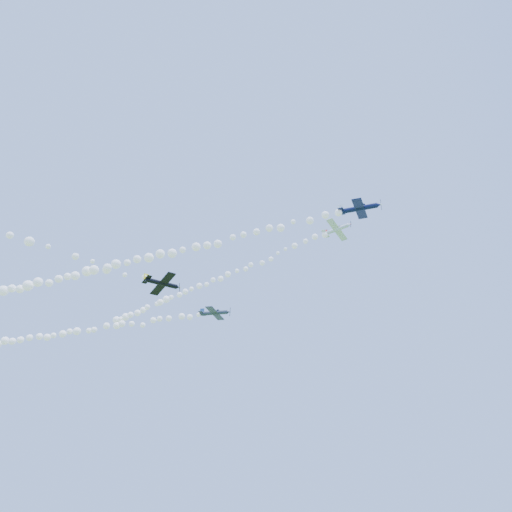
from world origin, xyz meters
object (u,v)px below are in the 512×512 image
at_px(plane_navy, 360,208).
at_px(plane_grey, 215,313).
at_px(plane_black, 162,283).
at_px(plane_white, 337,229).

relative_size(plane_navy, plane_grey, 0.99).
distance_m(plane_navy, plane_black, 36.71).
height_order(plane_navy, plane_black, plane_navy).
bearing_deg(plane_navy, plane_grey, 154.10).
relative_size(plane_white, plane_black, 1.05).
distance_m(plane_grey, plane_black, 30.20).
relative_size(plane_white, plane_grey, 0.84).
relative_size(plane_white, plane_navy, 0.85).
xyz_separation_m(plane_navy, plane_black, (-30.74, -13.81, -14.55)).
bearing_deg(plane_white, plane_black, -124.04).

